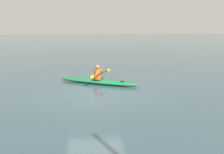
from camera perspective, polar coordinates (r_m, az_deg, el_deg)
name	(u,v)px	position (r m, az deg, el deg)	size (l,w,h in m)	color
ground_plane	(95,96)	(10.60, -3.83, -4.26)	(160.00, 160.00, 0.00)	#334C56
kayak	(98,81)	(12.71, -3.16, -1.01)	(4.09, 2.59, 0.24)	#19723F
kayaker	(98,73)	(12.62, -3.20, 0.88)	(1.14, 2.05, 0.73)	#E04C14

